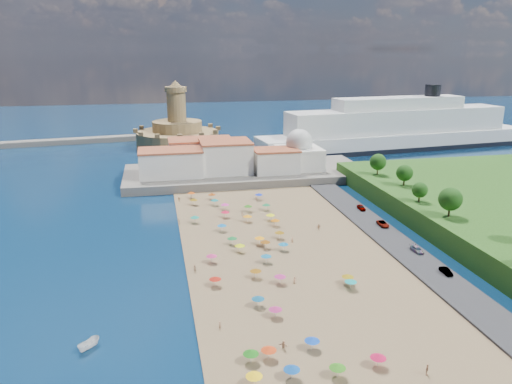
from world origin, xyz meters
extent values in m
plane|color=#071938|center=(0.00, 0.00, 0.00)|extent=(700.00, 700.00, 0.00)
cube|color=#59544C|center=(10.00, 73.00, 1.50)|extent=(90.00, 36.00, 3.00)
cube|color=#59544C|center=(-12.00, 108.00, 1.20)|extent=(18.00, 70.00, 2.40)
cube|color=silver|center=(-18.00, 69.00, 7.50)|extent=(22.00, 14.00, 9.00)
cube|color=silver|center=(2.00, 71.00, 8.50)|extent=(18.00, 16.00, 11.00)
cube|color=silver|center=(20.00, 67.00, 7.00)|extent=(16.00, 12.00, 8.00)
cube|color=silver|center=(-6.00, 83.00, 8.00)|extent=(24.00, 14.00, 10.00)
cube|color=silver|center=(30.00, 71.00, 7.00)|extent=(16.00, 16.00, 8.00)
sphere|color=silver|center=(30.00, 71.00, 13.00)|extent=(10.00, 10.00, 10.00)
cylinder|color=silver|center=(30.00, 71.00, 16.80)|extent=(1.20, 1.20, 1.60)
cylinder|color=#A48452|center=(-12.00, 138.00, 4.00)|extent=(40.00, 40.00, 8.00)
cylinder|color=#A48452|center=(-12.00, 138.00, 10.50)|extent=(24.00, 24.00, 5.00)
cylinder|color=#A48452|center=(-12.00, 138.00, 20.00)|extent=(9.00, 9.00, 14.00)
cylinder|color=#A48452|center=(-12.00, 138.00, 28.20)|extent=(10.40, 10.40, 2.40)
cone|color=#A48452|center=(-12.00, 138.00, 30.90)|extent=(6.00, 6.00, 3.00)
cube|color=black|center=(91.11, 112.76, 1.12)|extent=(140.49, 36.16, 2.24)
cube|color=white|center=(91.11, 112.76, 4.14)|extent=(139.45, 35.65, 8.28)
cube|color=white|center=(91.11, 112.76, 13.81)|extent=(111.60, 28.89, 11.04)
cube|color=white|center=(91.11, 112.76, 22.09)|extent=(65.46, 20.05, 5.52)
cylinder|color=black|center=(109.40, 114.83, 27.61)|extent=(7.36, 7.36, 5.52)
cylinder|color=gray|center=(-5.43, -46.80, 1.25)|extent=(0.07, 0.07, 2.00)
cone|color=#0B4293|center=(-5.43, -46.80, 2.15)|extent=(2.50, 2.50, 0.60)
cylinder|color=gray|center=(0.49, -16.63, 1.25)|extent=(0.07, 0.07, 2.00)
cone|color=#B02575|center=(0.49, -16.63, 2.15)|extent=(2.50, 2.50, 0.60)
cylinder|color=gray|center=(1.67, 2.46, 1.25)|extent=(0.07, 0.07, 2.00)
cone|color=#7C420B|center=(1.67, 2.46, 2.15)|extent=(2.50, 2.50, 0.60)
cylinder|color=gray|center=(-6.18, 45.70, 1.25)|extent=(0.07, 0.07, 2.00)
cone|color=#87390C|center=(-6.18, 45.70, 2.15)|extent=(2.50, 2.50, 0.60)
cylinder|color=gray|center=(-12.51, 48.67, 1.25)|extent=(0.07, 0.07, 2.00)
cone|color=#C64708|center=(-12.51, 48.67, 2.15)|extent=(2.50, 2.50, 0.60)
cylinder|color=gray|center=(-12.41, 40.91, 1.25)|extent=(0.07, 0.07, 2.00)
cone|color=#89660C|center=(-12.41, 40.91, 2.15)|extent=(2.50, 2.50, 0.60)
cylinder|color=gray|center=(-3.63, 34.15, 1.25)|extent=(0.07, 0.07, 2.00)
cone|color=#C82A90|center=(-3.63, 34.15, 2.15)|extent=(2.50, 2.50, 0.60)
cylinder|color=gray|center=(2.84, 31.18, 1.25)|extent=(0.07, 0.07, 2.00)
cone|color=#266D13|center=(2.84, 31.18, 2.15)|extent=(2.50, 2.50, 0.60)
cylinder|color=gray|center=(-4.54, 27.02, 1.25)|extent=(0.07, 0.07, 2.00)
cone|color=red|center=(-4.54, 27.02, 2.15)|extent=(2.50, 2.50, 0.60)
cylinder|color=gray|center=(-0.02, -5.91, 1.25)|extent=(0.07, 0.07, 2.00)
cone|color=#106493|center=(-0.02, -5.91, 2.15)|extent=(2.50, 2.50, 0.60)
cylinder|color=gray|center=(14.08, -19.45, 1.25)|extent=(0.07, 0.07, 2.00)
cone|color=#90700D|center=(14.08, -19.45, 2.15)|extent=(2.50, 2.50, 0.60)
cylinder|color=gray|center=(1.24, -47.75, 1.25)|extent=(0.07, 0.07, 2.00)
cone|color=#2B7915|center=(1.24, -47.75, 2.15)|extent=(2.50, 2.50, 0.60)
cylinder|color=gray|center=(5.56, 0.18, 1.25)|extent=(0.07, 0.07, 2.00)
cone|color=#11699C|center=(5.56, 0.18, 2.15)|extent=(2.50, 2.50, 0.60)
cylinder|color=gray|center=(-6.10, 39.22, 1.25)|extent=(0.07, 0.07, 2.00)
cone|color=#0D777C|center=(-6.10, 39.22, 2.15)|extent=(2.50, 2.50, 0.60)
cylinder|color=gray|center=(6.58, 7.97, 1.25)|extent=(0.07, 0.07, 2.00)
cone|color=#875D0C|center=(6.58, 7.97, 2.15)|extent=(2.50, 2.50, 0.60)
cylinder|color=gray|center=(-3.62, -29.42, 1.25)|extent=(0.07, 0.07, 2.00)
cone|color=#A42363|center=(-3.62, -29.42, 2.15)|extent=(2.50, 2.50, 0.60)
cylinder|color=gray|center=(-5.81, 6.41, 1.25)|extent=(0.07, 0.07, 2.00)
cone|color=#136B2D|center=(-5.81, 6.41, 2.15)|extent=(2.50, 2.50, 0.60)
cylinder|color=gray|center=(13.81, -21.73, 1.25)|extent=(0.07, 0.07, 2.00)
cone|color=#0F9191|center=(13.81, -21.73, 2.15)|extent=(2.50, 2.50, 0.60)
cylinder|color=gray|center=(0.84, 5.25, 1.25)|extent=(0.07, 0.07, 2.00)
cone|color=#FF9C0B|center=(0.84, 5.25, 2.15)|extent=(2.50, 2.50, 0.60)
cylinder|color=gray|center=(7.51, 21.92, 1.25)|extent=(0.07, 0.07, 2.00)
cone|color=#E4E70C|center=(7.51, 21.92, 2.15)|extent=(2.50, 2.50, 0.60)
cylinder|color=gray|center=(-7.03, 16.18, 1.25)|extent=(0.07, 0.07, 2.00)
cone|color=#0D64AF|center=(-7.03, 16.18, 2.15)|extent=(2.50, 2.50, 0.60)
cylinder|color=gray|center=(-13.47, 24.23, 1.25)|extent=(0.07, 0.07, 2.00)
cone|color=#0E8771|center=(-13.47, 24.23, 2.15)|extent=(2.50, 2.50, 0.60)
cylinder|color=gray|center=(8.41, 31.33, 1.25)|extent=(0.07, 0.07, 2.00)
cone|color=#126938|center=(8.41, 31.33, 2.15)|extent=(2.50, 2.50, 0.60)
cylinder|color=gray|center=(-4.74, 1.45, 1.25)|extent=(0.07, 0.07, 2.00)
cone|color=#CBDA0B|center=(-4.74, 1.45, 2.15)|extent=(2.50, 2.50, 0.60)
cylinder|color=gray|center=(-10.52, -41.77, 1.25)|extent=(0.07, 0.07, 2.00)
cone|color=#186A12|center=(-10.52, -41.77, 2.15)|extent=(2.50, 2.50, 0.60)
cylinder|color=gray|center=(7.79, 17.30, 1.25)|extent=(0.07, 0.07, 2.00)
cone|color=#CC6B09|center=(7.79, 17.30, 2.15)|extent=(2.50, 2.50, 0.60)
cylinder|color=gray|center=(-11.11, -47.20, 1.25)|extent=(0.07, 0.07, 2.00)
cone|color=yellow|center=(-11.11, -47.20, 2.15)|extent=(2.50, 2.50, 0.60)
cylinder|color=gray|center=(-12.03, -3.34, 1.25)|extent=(0.07, 0.07, 2.00)
cone|color=#BD2869|center=(-12.03, -3.34, 2.15)|extent=(2.50, 2.50, 0.60)
cylinder|color=gray|center=(-5.87, -24.93, 1.25)|extent=(0.07, 0.07, 2.00)
cone|color=#0D5177|center=(-5.87, -24.93, 2.15)|extent=(2.50, 2.50, 0.60)
cylinder|color=gray|center=(8.52, 42.53, 1.25)|extent=(0.07, 0.07, 2.00)
cone|color=#0E28BD|center=(8.52, 42.53, 2.15)|extent=(2.50, 2.50, 0.60)
cylinder|color=gray|center=(8.16, -46.64, 1.25)|extent=(0.07, 0.07, 2.00)
cone|color=#B70E3B|center=(8.16, -46.64, 2.15)|extent=(2.50, 2.50, 0.60)
cylinder|color=gray|center=(-7.61, -41.38, 1.25)|extent=(0.07, 0.07, 2.00)
cone|color=red|center=(-7.61, -41.38, 2.15)|extent=(2.50, 2.50, 0.60)
cylinder|color=gray|center=(-0.24, -40.29, 1.25)|extent=(0.07, 0.07, 2.00)
cone|color=#0D40B5|center=(-0.24, -40.29, 2.15)|extent=(2.50, 2.50, 0.60)
cylinder|color=gray|center=(-12.69, -15.10, 1.25)|extent=(0.07, 0.07, 2.00)
cone|color=#A8190D|center=(-12.69, -15.10, 2.15)|extent=(2.50, 2.50, 0.60)
cylinder|color=gray|center=(1.01, 22.15, 1.25)|extent=(0.07, 0.07, 2.00)
cone|color=orange|center=(1.01, 22.15, 2.15)|extent=(2.50, 2.50, 0.60)
cylinder|color=gray|center=(-3.87, -13.00, 1.25)|extent=(0.07, 0.07, 2.00)
cone|color=#834F0B|center=(-3.87, -13.00, 2.15)|extent=(2.50, 2.50, 0.60)
imported|color=tan|center=(-13.93, -31.40, 1.03)|extent=(0.68, 0.65, 1.57)
imported|color=tan|center=(18.45, 12.23, 1.06)|extent=(1.58, 0.93, 1.62)
imported|color=tan|center=(0.22, 26.83, 1.07)|extent=(0.93, 1.00, 1.64)
imported|color=tan|center=(3.45, -17.15, 1.03)|extent=(0.83, 0.62, 1.55)
imported|color=tan|center=(-17.79, 23.97, 1.03)|extent=(0.59, 1.02, 1.56)
imported|color=tan|center=(-4.73, -39.43, 1.08)|extent=(1.56, 1.24, 1.66)
imported|color=tan|center=(7.43, 41.29, 1.05)|extent=(1.08, 0.67, 1.61)
imported|color=tan|center=(-16.67, 45.56, 1.08)|extent=(0.97, 0.98, 1.66)
imported|color=tan|center=(14.46, -49.89, 1.15)|extent=(1.02, 1.09, 1.80)
imported|color=tan|center=(-16.24, -7.43, 1.06)|extent=(0.99, 0.94, 1.61)
imported|color=tan|center=(8.90, 4.12, 1.13)|extent=(0.68, 0.76, 1.76)
imported|color=white|center=(-35.39, -32.62, 0.83)|extent=(4.02, 4.29, 1.65)
imported|color=gray|center=(36.00, 10.38, 1.36)|extent=(2.40, 4.82, 1.31)
imported|color=gray|center=(36.00, -7.88, 1.32)|extent=(2.01, 4.40, 1.25)
imported|color=gray|center=(36.00, 24.98, 1.38)|extent=(1.72, 4.05, 1.37)
imported|color=gray|center=(36.00, -20.02, 1.32)|extent=(1.36, 3.79, 1.24)
cylinder|color=#382314|center=(48.63, 0.14, 7.64)|extent=(0.50, 0.50, 3.28)
sphere|color=#14380F|center=(48.63, 0.14, 10.60)|extent=(5.91, 5.91, 5.91)
cylinder|color=#382314|center=(47.75, 13.32, 7.21)|extent=(0.50, 0.50, 2.41)
sphere|color=#14380F|center=(47.75, 13.32, 9.38)|extent=(4.35, 4.35, 4.35)
cylinder|color=#382314|center=(51.84, 29.95, 7.43)|extent=(0.50, 0.50, 2.86)
sphere|color=#14380F|center=(51.84, 29.95, 10.00)|extent=(5.14, 5.14, 5.14)
cylinder|color=#382314|center=(49.84, 44.68, 7.53)|extent=(0.50, 0.50, 3.06)
sphere|color=#14380F|center=(49.84, 44.68, 10.29)|extent=(5.51, 5.51, 5.51)
camera|label=1|loc=(-23.11, -107.02, 46.76)|focal=35.00mm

